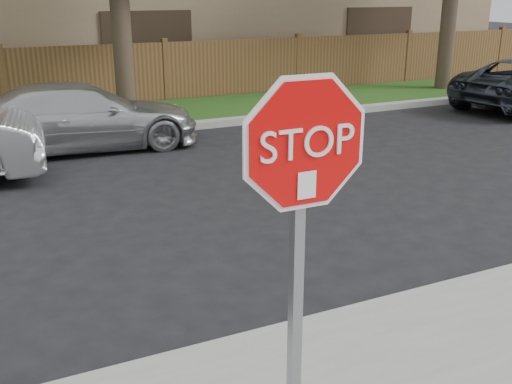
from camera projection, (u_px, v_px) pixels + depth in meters
ground at (115, 376)px, 4.75m from camera, size 90.00×90.00×0.00m
far_curb at (20, 142)px, 11.69m from camera, size 70.00×0.30×0.15m
grass_strip at (13, 126)px, 13.11m from camera, size 70.00×3.00×0.12m
fence at (4, 83)px, 14.24m from camera, size 70.00×0.12×1.60m
stop_sign at (302, 200)px, 3.22m from camera, size 1.01×0.13×2.55m
sedan_right at (82, 117)px, 11.29m from camera, size 4.43×2.01×1.26m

